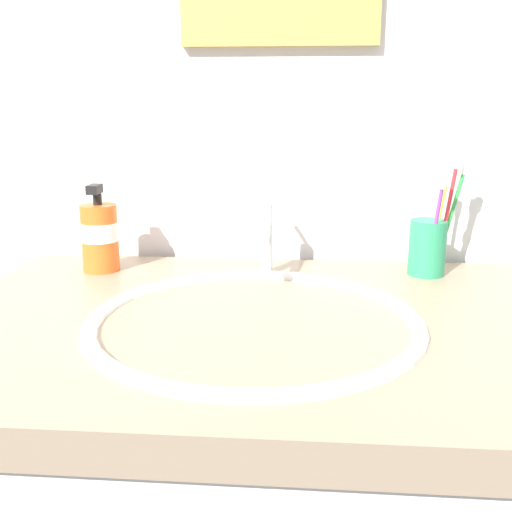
{
  "coord_description": "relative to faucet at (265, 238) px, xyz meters",
  "views": [
    {
      "loc": [
        0.05,
        -0.83,
        1.21
      ],
      "look_at": [
        -0.02,
        0.0,
        1.0
      ],
      "focal_mm": 42.41,
      "sensor_mm": 36.0,
      "label": 1
    }
  ],
  "objects": [
    {
      "name": "tiled_wall_back",
      "position": [
        0.02,
        0.17,
        0.22
      ],
      "size": [
        2.17,
        0.04,
        2.4
      ],
      "primitive_type": "cube",
      "color": "silver",
      "rests_on": "ground"
    },
    {
      "name": "sink_basin",
      "position": [
        0.0,
        -0.23,
        -0.12
      ],
      "size": [
        0.48,
        0.48,
        0.13
      ],
      "color": "white",
      "rests_on": "vanity_counter"
    },
    {
      "name": "faucet",
      "position": [
        0.0,
        0.0,
        0.0
      ],
      "size": [
        0.02,
        0.15,
        0.14
      ],
      "color": "silver",
      "rests_on": "sink_basin"
    },
    {
      "name": "toothbrush_cup",
      "position": [
        0.29,
        0.04,
        -0.02
      ],
      "size": [
        0.07,
        0.07,
        0.1
      ],
      "primitive_type": "cylinder",
      "color": "#2D9966",
      "rests_on": "vanity_counter"
    },
    {
      "name": "toothbrush_purple",
      "position": [
        0.29,
        0.01,
        0.04
      ],
      "size": [
        0.02,
        0.05,
        0.18
      ],
      "color": "purple",
      "rests_on": "toothbrush_cup"
    },
    {
      "name": "toothbrush_yellow",
      "position": [
        0.31,
        0.06,
        0.03
      ],
      "size": [
        0.04,
        0.04,
        0.17
      ],
      "color": "yellow",
      "rests_on": "toothbrush_cup"
    },
    {
      "name": "toothbrush_red",
      "position": [
        0.32,
        0.04,
        0.05
      ],
      "size": [
        0.03,
        0.02,
        0.21
      ],
      "color": "red",
      "rests_on": "toothbrush_cup"
    },
    {
      "name": "toothbrush_green",
      "position": [
        0.33,
        0.05,
        0.05
      ],
      "size": [
        0.06,
        0.02,
        0.2
      ],
      "color": "green",
      "rests_on": "toothbrush_cup"
    },
    {
      "name": "soap_dispenser",
      "position": [
        -0.31,
        0.02,
        -0.01
      ],
      "size": [
        0.07,
        0.07,
        0.16
      ],
      "color": "orange",
      "rests_on": "vanity_counter"
    }
  ]
}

